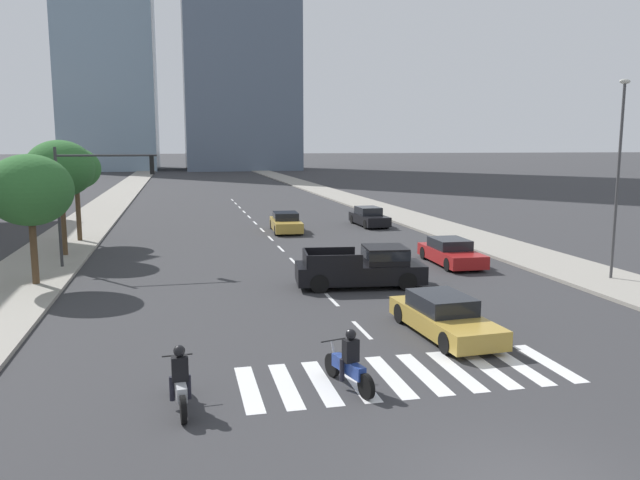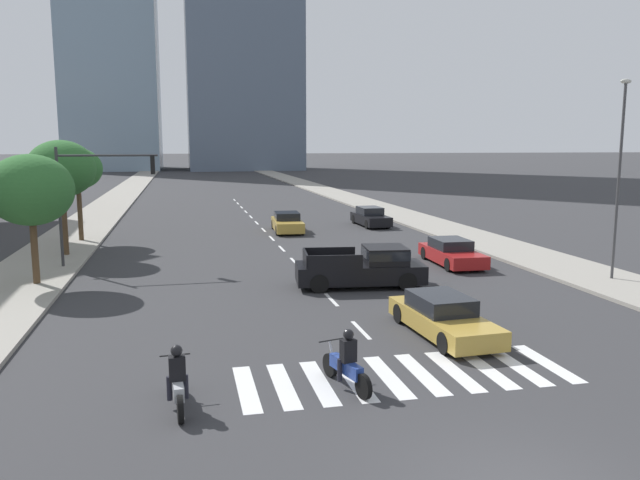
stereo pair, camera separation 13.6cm
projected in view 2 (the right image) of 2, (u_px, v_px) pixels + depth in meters
sidewalk_east at (450, 230)px, 42.09m from camera, size 4.00×260.00×0.15m
sidewalk_west at (66, 243)px, 36.83m from camera, size 4.00×260.00×0.15m
crosswalk_near at (405, 375)px, 15.89m from camera, size 8.55×3.00×0.01m
lane_divider_center at (264, 230)px, 42.90m from camera, size 0.14×50.00×0.01m
motorcycle_lead at (178, 383)px, 13.84m from camera, size 0.70×2.23×1.49m
motorcycle_trailing at (346, 364)px, 15.00m from camera, size 0.89×2.16×1.49m
pickup_truck at (366, 267)px, 25.69m from camera, size 5.46×2.62×1.67m
sedan_gold_0 at (287, 223)px, 41.94m from camera, size 2.08×4.76×1.30m
sedan_black_1 at (370, 217)px, 44.99m from camera, size 1.84×4.69×1.36m
sedan_gold_2 at (443, 317)px, 19.20m from camera, size 1.99×4.83×1.23m
sedan_red_3 at (452, 253)px, 30.50m from camera, size 1.96×4.76×1.25m
traffic_signal_far at (97, 184)px, 29.15m from camera, size 4.84×0.28×5.59m
street_lamp_east at (620, 166)px, 25.98m from camera, size 0.50×0.24×8.36m
street_tree_nearest at (30, 190)px, 25.17m from camera, size 3.42×3.42×5.32m
street_tree_second at (61, 169)px, 31.80m from camera, size 3.43×3.43×5.93m
street_tree_third at (77, 169)px, 36.74m from camera, size 2.88×2.88×5.50m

